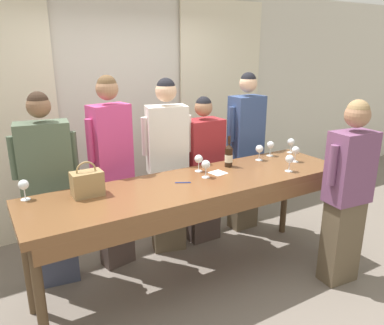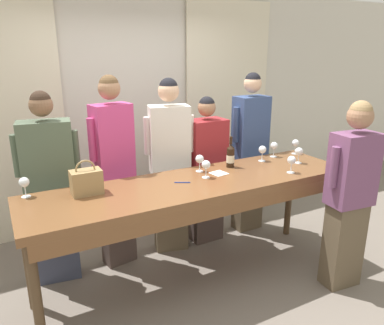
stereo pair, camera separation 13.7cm
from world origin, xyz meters
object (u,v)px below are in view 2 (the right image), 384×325
Objects in this scene: tasting_bar at (197,192)px; guest_pink_top at (114,170)px; guest_olive_jacket at (51,189)px; wine_glass_center_mid at (200,160)px; guest_cream_sweater at (170,165)px; wine_glass_back_mid at (206,165)px; wine_glass_front_mid at (262,150)px; wine_glass_front_right at (24,183)px; wine_glass_back_left at (274,146)px; guest_striped_shirt at (206,171)px; wine_bottle at (230,156)px; handbag at (86,181)px; wine_glass_center_left at (292,161)px; wine_glass_center_right at (295,144)px; wine_glass_front_left at (299,152)px; host_pouring at (350,195)px; guest_navy_coat at (250,152)px; potted_plant at (263,174)px.

tasting_bar is 0.87m from guest_pink_top.
wine_glass_center_mid is at bearing -19.24° from guest_olive_jacket.
wine_glass_back_mid is at bearing -84.08° from guest_cream_sweater.
wine_glass_front_mid and wine_glass_front_right have the same top height.
wine_glass_back_left is 0.10× the size of guest_striped_shirt.
wine_glass_front_right is 2.42m from wine_glass_back_left.
guest_olive_jacket reaches higher than guest_striped_shirt.
guest_olive_jacket is 1.09× the size of guest_striped_shirt.
wine_bottle is 0.17× the size of guest_olive_jacket.
tasting_bar is 1.39m from wine_glass_front_right.
guest_cream_sweater is (-0.43, 0.47, -0.16)m from wine_bottle.
handbag is 1.74× the size of wine_glass_center_left.
wine_glass_back_left reaches higher than tasting_bar.
wine_glass_back_left is (-0.28, 0.02, 0.00)m from wine_glass_center_right.
host_pouring is at bearing -90.56° from wine_glass_front_left.
guest_pink_top reaches higher than wine_glass_front_mid.
wine_glass_center_mid is 0.09× the size of host_pouring.
guest_olive_jacket is at bearing -180.00° from guest_pink_top.
handbag is 2.27m from wine_glass_center_right.
wine_glass_center_right is at bearing 2.44° from handbag.
wine_glass_front_left is at bearing -16.76° from guest_olive_jacket.
tasting_bar is 1.73× the size of host_pouring.
wine_glass_front_left is at bearing -31.83° from guest_cream_sweater.
handbag is at bearing 158.07° from host_pouring.
host_pouring is (-0.22, -0.92, -0.22)m from wine_glass_center_right.
tasting_bar is at bearing -155.57° from wine_bottle.
guest_navy_coat is (-0.09, 0.68, -0.15)m from wine_glass_front_left.
guest_cream_sweater is at bearing 148.17° from wine_glass_front_left.
wine_bottle is 0.40m from wine_glass_back_mid.
guest_navy_coat is (1.97, 0.51, -0.14)m from handbag.
guest_pink_top is (-1.41, 0.88, -0.12)m from wine_glass_center_left.
wine_glass_center_left and wine_glass_center_right have the same top height.
wine_glass_center_left is at bearing -89.96° from wine_glass_front_mid.
guest_cream_sweater is 1.98m from potted_plant.
wine_glass_center_left is at bearing -11.79° from handbag.
wine_glass_front_mid is 0.09× the size of guest_navy_coat.
guest_pink_top is at bearing -180.00° from guest_navy_coat.
wine_glass_front_left is at bearing -82.57° from guest_navy_coat.
handbag is 1.74× the size of wine_glass_back_left.
guest_olive_jacket is 2.62m from host_pouring.
wine_glass_back_mid is (-1.25, -0.21, 0.00)m from wine_glass_center_right.
guest_navy_coat reaches higher than wine_glass_center_left.
wine_bottle is 0.44× the size of potted_plant.
host_pouring is at bearing -86.45° from guest_navy_coat.
guest_pink_top is 1.03× the size of guest_cream_sweater.
wine_glass_front_left is 1.00× the size of wine_glass_front_mid.
wine_glass_front_mid is 0.42m from wine_glass_center_left.
guest_striped_shirt is (0.43, 0.00, -0.13)m from guest_cream_sweater.
guest_pink_top is at bearing 23.27° from wine_glass_front_right.
wine_glass_center_mid is (-0.33, 0.02, 0.00)m from wine_bottle.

